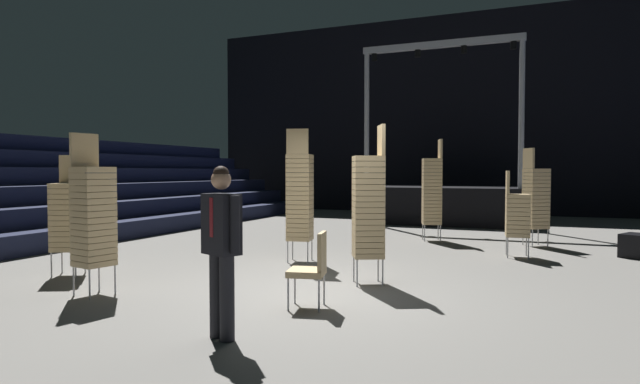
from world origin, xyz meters
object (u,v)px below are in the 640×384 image
(chair_stack_mid_centre, at_px, (300,196))
(chair_stack_mid_right, at_px, (517,214))
(chair_stack_front_right, at_px, (369,205))
(chair_stack_front_left, at_px, (68,215))
(chair_stack_mid_left, at_px, (432,190))
(chair_stack_rear_left, at_px, (93,214))
(loose_chair_near_man, at_px, (312,265))
(man_with_tie, at_px, (221,241))
(chair_stack_rear_right, at_px, (536,197))
(stage_riser, at_px, (447,202))

(chair_stack_mid_centre, bearing_deg, chair_stack_mid_right, 17.96)
(chair_stack_front_right, bearing_deg, chair_stack_front_left, 78.24)
(chair_stack_mid_left, xyz_separation_m, chair_stack_mid_right, (2.03, -1.86, -0.38))
(chair_stack_rear_left, xyz_separation_m, loose_chair_near_man, (3.04, 0.51, -0.58))
(man_with_tie, distance_m, chair_stack_front_left, 4.55)
(chair_stack_front_left, height_order, loose_chair_near_man, chair_stack_front_left)
(chair_stack_rear_left, bearing_deg, chair_stack_rear_right, 155.75)
(chair_stack_front_right, distance_m, chair_stack_rear_right, 5.81)
(man_with_tie, xyz_separation_m, chair_stack_front_right, (0.57, 3.10, 0.20))
(chair_stack_rear_left, bearing_deg, chair_stack_front_right, 135.45)
(chair_stack_rear_right, bearing_deg, chair_stack_front_right, -55.52)
(chair_stack_mid_centre, distance_m, chair_stack_rear_right, 5.66)
(chair_stack_front_left, relative_size, chair_stack_mid_left, 0.79)
(chair_stack_front_right, relative_size, chair_stack_mid_left, 0.97)
(chair_stack_front_left, distance_m, chair_stack_rear_left, 1.73)
(chair_stack_front_left, distance_m, chair_stack_mid_centre, 3.96)
(chair_stack_mid_left, height_order, chair_stack_rear_left, chair_stack_mid_left)
(chair_stack_rear_right, bearing_deg, chair_stack_front_left, -79.26)
(stage_riser, xyz_separation_m, chair_stack_front_right, (0.52, -10.38, 0.52))
(chair_stack_front_right, distance_m, loose_chair_near_man, 1.77)
(chair_stack_front_left, relative_size, chair_stack_mid_centre, 0.79)
(chair_stack_mid_centre, xyz_separation_m, chair_stack_rear_left, (-1.47, -3.54, -0.13))
(chair_stack_mid_centre, distance_m, loose_chair_near_man, 3.49)
(chair_stack_mid_centre, xyz_separation_m, loose_chair_near_man, (1.57, -3.03, -0.70))
(chair_stack_front_left, xyz_separation_m, loose_chair_near_man, (4.51, -0.39, -0.45))
(chair_stack_mid_left, bearing_deg, loose_chair_near_man, 160.27)
(chair_stack_mid_right, height_order, chair_stack_mid_centre, chair_stack_mid_centre)
(chair_stack_mid_right, distance_m, loose_chair_near_man, 5.62)
(chair_stack_front_right, height_order, chair_stack_rear_right, chair_stack_front_right)
(chair_stack_rear_left, distance_m, chair_stack_rear_right, 9.30)
(chair_stack_rear_left, distance_m, loose_chair_near_man, 3.14)
(loose_chair_near_man, bearing_deg, chair_stack_rear_left, 86.63)
(stage_riser, distance_m, chair_stack_mid_left, 5.03)
(chair_stack_mid_left, relative_size, chair_stack_mid_centre, 1.00)
(chair_stack_rear_right, bearing_deg, man_with_tie, -51.12)
(chair_stack_front_left, height_order, chair_stack_mid_centre, chair_stack_mid_centre)
(chair_stack_front_left, distance_m, chair_stack_mid_right, 8.22)
(chair_stack_front_left, xyz_separation_m, chair_stack_mid_left, (4.65, 6.64, 0.25))
(stage_riser, xyz_separation_m, chair_stack_rear_left, (-2.74, -12.52, 0.44))
(chair_stack_front_right, xyz_separation_m, chair_stack_mid_left, (-0.08, 5.41, 0.04))
(chair_stack_front_right, bearing_deg, chair_stack_rear_right, -49.44)
(chair_stack_rear_left, xyz_separation_m, chair_stack_rear_right, (5.53, 7.48, 0.00))
(loose_chair_near_man, bearing_deg, chair_stack_mid_left, -14.02)
(chair_stack_mid_left, height_order, chair_stack_rear_right, chair_stack_mid_left)
(stage_riser, relative_size, man_with_tie, 3.24)
(chair_stack_mid_centre, bearing_deg, chair_stack_front_right, -50.07)
(chair_stack_mid_right, distance_m, chair_stack_rear_right, 1.84)
(stage_riser, height_order, chair_stack_mid_left, stage_riser)
(chair_stack_front_left, xyz_separation_m, chair_stack_rear_right, (7.00, 6.58, 0.13))
(chair_stack_mid_right, bearing_deg, loose_chair_near_man, -29.88)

